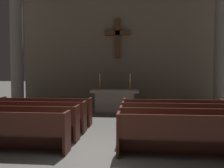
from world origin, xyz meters
TOP-DOWN VIEW (x-y plane):
  - ground_plane at (0.00, 0.00)m, footprint 80.00×80.00m
  - pew_left_row_1 at (-2.15, -0.04)m, footprint 3.20×0.50m
  - pew_left_row_2 at (-2.15, 0.92)m, footprint 3.20×0.50m
  - pew_left_row_3 at (-2.15, 1.88)m, footprint 3.20×0.50m
  - pew_left_row_4 at (-2.15, 2.84)m, footprint 3.20×0.50m
  - pew_right_row_1 at (2.15, -0.04)m, footprint 3.20×0.50m
  - pew_right_row_2 at (2.15, 0.92)m, footprint 3.20×0.50m
  - pew_right_row_3 at (2.15, 1.88)m, footprint 3.20×0.50m
  - pew_right_row_4 at (2.15, 2.84)m, footprint 3.20×0.50m
  - column_left_second at (-4.67, 5.91)m, footprint 0.86×0.86m
  - column_right_second at (4.67, 5.91)m, footprint 0.86×0.86m
  - altar at (0.00, 5.94)m, footprint 2.20×0.90m
  - candlestick_left at (-0.70, 5.94)m, footprint 0.16×0.16m
  - candlestick_right at (0.70, 5.94)m, footprint 0.16×0.16m
  - apse_with_cross at (0.00, 7.87)m, footprint 10.26×0.50m

SIDE VIEW (x-z plane):
  - ground_plane at x=0.00m, z-range 0.00..0.00m
  - pew_left_row_1 at x=-2.15m, z-range 0.00..0.95m
  - pew_left_row_2 at x=-2.15m, z-range 0.00..0.95m
  - pew_left_row_3 at x=-2.15m, z-range 0.00..0.95m
  - pew_left_row_4 at x=-2.15m, z-range 0.00..0.95m
  - pew_right_row_1 at x=2.15m, z-range 0.00..0.95m
  - pew_right_row_2 at x=2.15m, z-range 0.00..0.95m
  - pew_right_row_3 at x=2.15m, z-range 0.00..0.95m
  - pew_right_row_4 at x=2.15m, z-range 0.00..0.95m
  - altar at x=0.00m, z-range 0.03..1.04m
  - candlestick_left at x=-0.70m, z-range 0.88..1.61m
  - candlestick_right at x=0.70m, z-range 0.88..1.61m
  - column_left_second at x=-4.67m, z-range -0.08..5.84m
  - column_right_second at x=4.67m, z-range -0.08..5.84m
  - apse_with_cross at x=0.00m, z-range 0.01..6.46m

